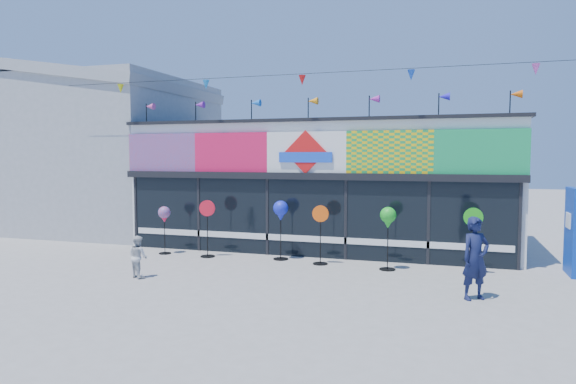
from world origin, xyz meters
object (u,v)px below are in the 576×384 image
at_px(spinner_1, 207,227).
at_px(spinner_5, 473,239).
at_px(spinner_3, 320,233).
at_px(blue_sign, 572,231).
at_px(spinner_2, 281,212).
at_px(child, 138,257).
at_px(spinner_4, 388,220).
at_px(spinner_0, 164,216).
at_px(adult_man, 475,258).

bearing_deg(spinner_1, spinner_5, -0.30).
xyz_separation_m(spinner_3, spinner_5, (3.95, -0.04, 0.03)).
bearing_deg(blue_sign, spinner_3, -173.20).
height_order(spinner_2, child, spinner_2).
relative_size(spinner_3, spinner_4, 0.98).
distance_m(spinner_2, spinner_5, 5.23).
xyz_separation_m(spinner_2, child, (-2.65, -3.14, -0.85)).
height_order(spinner_1, spinner_5, spinner_5).
distance_m(spinner_0, spinner_2, 3.67).
bearing_deg(spinner_3, blue_sign, 6.33).
bearing_deg(child, spinner_0, -44.97).
xyz_separation_m(spinner_3, adult_man, (3.92, -2.41, 0.00)).
relative_size(spinner_2, spinner_4, 1.03).
bearing_deg(spinner_5, spinner_1, 179.70).
distance_m(spinner_3, child, 4.85).
distance_m(blue_sign, spinner_2, 7.58).
xyz_separation_m(spinner_1, spinner_5, (7.39, -0.04, 0.00)).
relative_size(adult_man, child, 1.67).
bearing_deg(spinner_5, spinner_3, 179.36).
height_order(spinner_0, adult_man, adult_man).
bearing_deg(spinner_5, adult_man, -90.86).
xyz_separation_m(spinner_2, adult_man, (5.16, -2.69, -0.50)).
distance_m(blue_sign, spinner_3, 6.36).
xyz_separation_m(adult_man, child, (-7.81, -0.45, -0.35)).
xyz_separation_m(blue_sign, spinner_2, (-7.56, -0.42, 0.26)).
relative_size(blue_sign, spinner_0, 1.51).
height_order(blue_sign, spinner_3, blue_sign).
relative_size(blue_sign, child, 2.12).
xyz_separation_m(spinner_1, child, (-0.46, -2.85, -0.37)).
xyz_separation_m(blue_sign, spinner_4, (-4.46, -0.85, 0.23)).
distance_m(spinner_3, adult_man, 4.60).
xyz_separation_m(spinner_5, adult_man, (-0.04, -2.37, -0.03)).
bearing_deg(blue_sign, spinner_4, -168.71).
distance_m(spinner_2, spinner_3, 1.37).
xyz_separation_m(spinner_5, child, (-7.85, -2.82, -0.38)).
bearing_deg(blue_sign, spinner_0, -176.15).
xyz_separation_m(spinner_0, spinner_4, (6.76, -0.19, 0.16)).
bearing_deg(child, spinner_4, -128.97).
xyz_separation_m(blue_sign, adult_man, (-2.40, -3.11, -0.24)).
distance_m(spinner_0, spinner_3, 4.92).
distance_m(blue_sign, spinner_0, 11.24).
bearing_deg(spinner_2, spinner_0, -176.19).
bearing_deg(spinner_2, adult_man, -27.55).
xyz_separation_m(spinner_0, spinner_1, (1.47, -0.04, -0.27)).
distance_m(spinner_1, spinner_4, 5.31).
relative_size(spinner_2, child, 1.65).
height_order(spinner_2, adult_man, adult_man).
xyz_separation_m(spinner_3, spinner_4, (1.85, -0.15, 0.47)).
xyz_separation_m(spinner_1, adult_man, (7.35, -2.41, -0.03)).
relative_size(spinner_0, spinner_1, 0.86).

